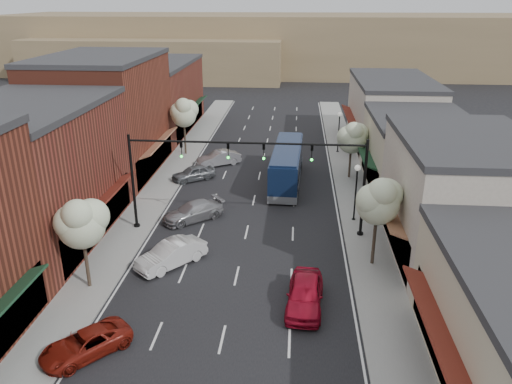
% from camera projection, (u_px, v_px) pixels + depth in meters
% --- Properties ---
extents(ground, '(160.00, 160.00, 0.00)m').
position_uv_depth(ground, '(232.00, 294.00, 28.20)').
color(ground, black).
rests_on(ground, ground).
extents(sidewalk_left, '(2.80, 73.00, 0.15)m').
position_uv_depth(sidewalk_left, '(167.00, 178.00, 45.98)').
color(sidewalk_left, gray).
rests_on(sidewalk_left, ground).
extents(sidewalk_right, '(2.80, 73.00, 0.15)m').
position_uv_depth(sidewalk_right, '(351.00, 183.00, 44.68)').
color(sidewalk_right, gray).
rests_on(sidewalk_right, ground).
extents(curb_left, '(0.25, 73.00, 0.17)m').
position_uv_depth(curb_left, '(182.00, 178.00, 45.87)').
color(curb_left, gray).
rests_on(curb_left, ground).
extents(curb_right, '(0.25, 73.00, 0.17)m').
position_uv_depth(curb_right, '(336.00, 183.00, 44.79)').
color(curb_right, gray).
rests_on(curb_right, ground).
extents(bldg_left_midnear, '(10.14, 14.10, 9.40)m').
position_uv_depth(bldg_left_midnear, '(31.00, 174.00, 33.15)').
color(bldg_left_midnear, brown).
rests_on(bldg_left_midnear, ground).
extents(bldg_left_midfar, '(10.14, 14.10, 10.90)m').
position_uv_depth(bldg_left_midfar, '(105.00, 116.00, 45.86)').
color(bldg_left_midfar, maroon).
rests_on(bldg_left_midfar, ground).
extents(bldg_left_far, '(10.14, 18.10, 8.40)m').
position_uv_depth(bldg_left_far, '(154.00, 97.00, 61.15)').
color(bldg_left_far, brown).
rests_on(bldg_left_far, ground).
extents(bldg_right_midnear, '(9.14, 12.10, 7.90)m').
position_uv_depth(bldg_right_midnear, '(460.00, 198.00, 31.28)').
color(bldg_right_midnear, '#BBAFA1').
rests_on(bldg_right_midnear, ground).
extents(bldg_right_midfar, '(9.14, 12.10, 6.40)m').
position_uv_depth(bldg_right_midfar, '(417.00, 153.00, 42.68)').
color(bldg_right_midfar, '#B6AE90').
rests_on(bldg_right_midfar, ground).
extents(bldg_right_far, '(9.14, 16.10, 7.40)m').
position_uv_depth(bldg_right_far, '(390.00, 112.00, 55.47)').
color(bldg_right_far, '#BBAFA1').
rests_on(bldg_right_far, ground).
extents(hill_far, '(120.00, 30.00, 12.00)m').
position_uv_depth(hill_far, '(284.00, 43.00, 109.45)').
color(hill_far, '#7A6647').
rests_on(hill_far, ground).
extents(hill_near, '(50.00, 20.00, 8.00)m').
position_uv_depth(hill_near, '(158.00, 58.00, 100.98)').
color(hill_near, '#7A6647').
rests_on(hill_near, ground).
extents(signal_mast_right, '(8.22, 0.46, 7.00)m').
position_uv_depth(signal_mast_right, '(329.00, 173.00, 33.49)').
color(signal_mast_right, black).
rests_on(signal_mast_right, ground).
extents(signal_mast_left, '(8.22, 0.46, 7.00)m').
position_uv_depth(signal_mast_left, '(165.00, 169.00, 34.36)').
color(signal_mast_left, black).
rests_on(signal_mast_left, ground).
extents(tree_right_near, '(2.85, 2.65, 5.95)m').
position_uv_depth(tree_right_near, '(379.00, 200.00, 29.59)').
color(tree_right_near, '#47382B').
rests_on(tree_right_near, ground).
extents(tree_right_far, '(2.85, 2.65, 5.43)m').
position_uv_depth(tree_right_far, '(352.00, 137.00, 44.59)').
color(tree_right_far, '#47382B').
rests_on(tree_right_far, ground).
extents(tree_left_near, '(2.85, 2.65, 5.69)m').
position_uv_depth(tree_left_near, '(81.00, 222.00, 27.24)').
color(tree_left_near, '#47382B').
rests_on(tree_left_near, ground).
extents(tree_left_far, '(2.85, 2.65, 6.13)m').
position_uv_depth(tree_left_far, '(184.00, 112.00, 51.20)').
color(tree_left_far, '#47382B').
rests_on(tree_left_far, ground).
extents(lamp_post_near, '(0.44, 0.44, 4.44)m').
position_uv_depth(lamp_post_near, '(356.00, 184.00, 36.24)').
color(lamp_post_near, black).
rests_on(lamp_post_near, ground).
extents(lamp_post_far, '(0.44, 0.44, 4.44)m').
position_uv_depth(lamp_post_far, '(339.00, 126.00, 52.46)').
color(lamp_post_far, black).
rests_on(lamp_post_far, ground).
extents(coach_bus, '(2.83, 11.00, 3.34)m').
position_uv_depth(coach_bus, '(287.00, 165.00, 44.33)').
color(coach_bus, '#0E1B39').
rests_on(coach_bus, ground).
extents(red_hatchback, '(2.24, 4.86, 1.61)m').
position_uv_depth(red_hatchback, '(305.00, 294.00, 26.78)').
color(red_hatchback, maroon).
rests_on(red_hatchback, ground).
extents(parked_car_a, '(4.29, 4.42, 1.17)m').
position_uv_depth(parked_car_a, '(86.00, 344.00, 23.28)').
color(parked_car_a, maroon).
rests_on(parked_car_a, ground).
extents(parked_car_b, '(4.22, 4.57, 1.52)m').
position_uv_depth(parked_car_b, '(171.00, 254.00, 31.00)').
color(parked_car_b, silver).
rests_on(parked_car_b, ground).
extents(parked_car_c, '(4.87, 4.48, 1.37)m').
position_uv_depth(parked_car_c, '(193.00, 211.00, 37.32)').
color(parked_car_c, '#95959A').
rests_on(parked_car_c, ground).
extents(parked_car_d, '(4.18, 3.61, 1.36)m').
position_uv_depth(parked_car_d, '(194.00, 173.00, 45.40)').
color(parked_car_d, slate).
rests_on(parked_car_d, ground).
extents(parked_car_e, '(4.50, 3.63, 1.44)m').
position_uv_depth(parked_car_e, '(219.00, 158.00, 49.43)').
color(parked_car_e, '#AAAAB0').
rests_on(parked_car_e, ground).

